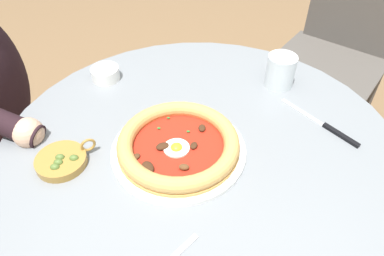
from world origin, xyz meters
name	(u,v)px	position (x,y,z in m)	size (l,w,h in m)	color
dining_table	(200,192)	(0.00, 0.00, 0.54)	(0.91, 0.91, 0.72)	gray
pizza_on_plate	(178,145)	(0.05, 0.03, 0.74)	(0.29, 0.29, 0.04)	white
water_glass	(280,73)	(-0.19, -0.25, 0.76)	(0.08, 0.08, 0.09)	silver
steak_knife	(330,128)	(-0.30, -0.08, 0.72)	(0.16, 0.17, 0.01)	silver
ramekin_capers	(105,73)	(0.28, -0.23, 0.74)	(0.08, 0.08, 0.03)	white
olive_pan	(62,161)	(0.29, 0.08, 0.73)	(0.12, 0.11, 0.04)	olive
diner_person	(0,144)	(0.65, -0.19, 0.48)	(0.48, 0.44, 1.10)	#282833
cafe_chair_spare_near	(339,42)	(-0.53, -0.83, 0.53)	(0.58, 0.58, 0.89)	#504A45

